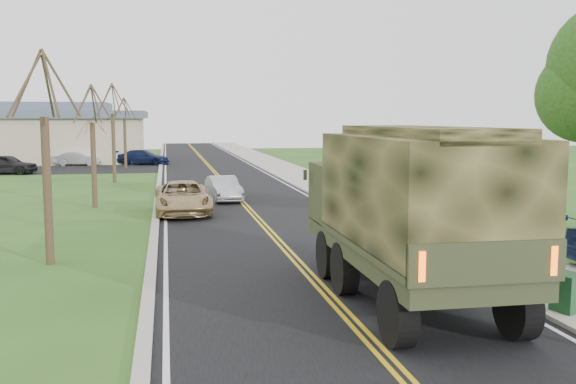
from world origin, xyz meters
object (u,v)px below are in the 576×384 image
object	(u,v)px
military_truck	(408,203)
sedan_silver	(223,189)
utility_box_near	(568,292)
suv_champagne	(183,198)

from	to	relation	value
military_truck	sedan_silver	xyz separation A→B (m)	(-2.46, 18.84, -1.66)
military_truck	sedan_silver	distance (m)	19.07
sedan_silver	utility_box_near	distance (m)	21.12
suv_champagne	utility_box_near	bearing A→B (deg)	-65.86
utility_box_near	sedan_silver	bearing A→B (deg)	80.07
sedan_silver	utility_box_near	bearing A→B (deg)	-81.47
utility_box_near	military_truck	bearing A→B (deg)	127.61
sedan_silver	suv_champagne	bearing A→B (deg)	-123.86
suv_champagne	sedan_silver	bearing A→B (deg)	61.69
military_truck	utility_box_near	world-z (taller)	military_truck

